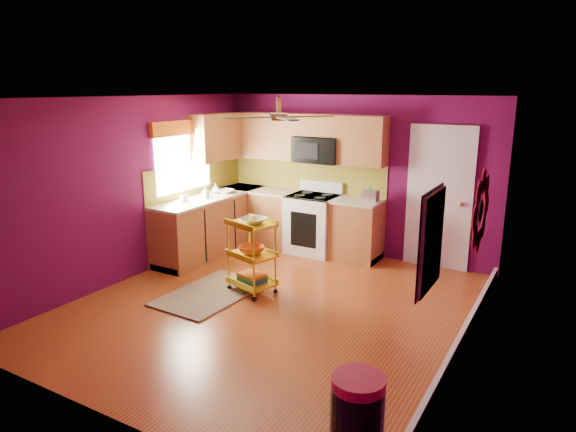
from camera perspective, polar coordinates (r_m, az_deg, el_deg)
The scene contains 18 objects.
ground at distance 6.39m, azimuth -1.88°, elevation -10.03°, with size 5.00×5.00×0.00m, color maroon.
room_envelope at distance 5.89m, azimuth -1.78°, elevation 4.55°, with size 4.54×5.04×2.52m.
lower_cabinets at distance 8.37m, azimuth -3.17°, elevation -0.96°, with size 2.81×2.31×0.94m.
electric_range at distance 8.27m, azimuth 2.81°, elevation -0.80°, with size 0.76×0.66×1.13m.
upper_cabinetry at distance 8.36m, azimuth -1.35°, elevation 8.57°, with size 2.80×2.30×1.26m.
left_window at distance 8.05m, azimuth -11.57°, elevation 7.62°, with size 0.08×1.35×1.08m.
panel_door at distance 7.77m, azimuth 16.44°, elevation 1.77°, with size 0.95×0.11×2.15m.
right_wall_art at distance 4.82m, azimuth 18.79°, elevation -0.69°, with size 0.04×2.74×1.04m.
ceiling_fan at distance 6.00m, azimuth -1.03°, elevation 11.05°, with size 1.01×1.01×0.26m.
shag_rug at distance 6.82m, azimuth -8.57°, elevation -8.47°, with size 0.89×1.46×0.02m, color black.
rolling_cart at distance 6.65m, azimuth -4.02°, elevation -4.08°, with size 0.68×0.57×1.05m.
trash_can at distance 3.85m, azimuth 7.65°, elevation -21.93°, with size 0.40×0.42×0.72m.
teal_kettle at distance 7.84m, azimuth 9.01°, elevation 2.28°, with size 0.18×0.18×0.21m.
toaster at distance 7.79m, azimuth 9.18°, elevation 2.24°, with size 0.22×0.15×0.18m, color beige.
soap_bottle_a at distance 8.02m, azimuth -9.15°, elevation 2.60°, with size 0.08×0.09×0.19m, color #EA3F72.
soap_bottle_b at distance 8.38m, azimuth -8.03°, elevation 3.05°, with size 0.12×0.12×0.16m, color white.
counter_dish at distance 8.37m, azimuth -6.94°, elevation 2.73°, with size 0.25×0.25×0.06m, color white.
counter_cup at distance 7.86m, azimuth -11.48°, elevation 1.94°, with size 0.13×0.13×0.10m, color white.
Camera 1 is at (3.09, -4.94, 2.62)m, focal length 32.00 mm.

